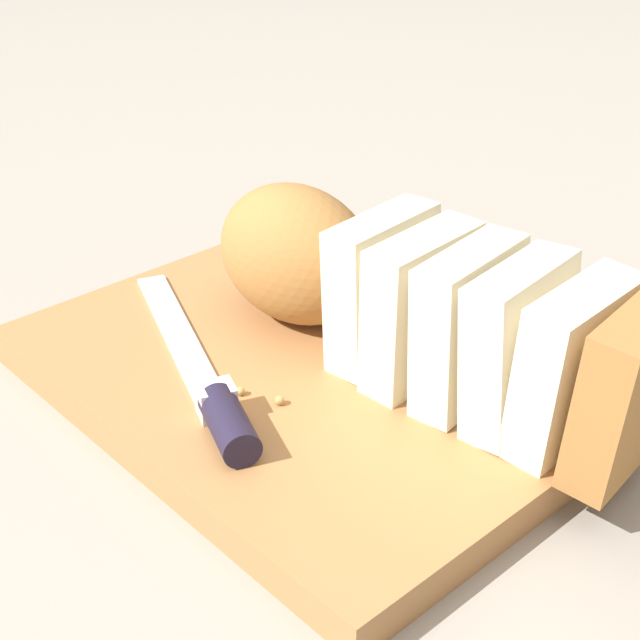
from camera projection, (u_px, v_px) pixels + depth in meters
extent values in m
plane|color=gray|center=(320.00, 386.00, 0.69)|extent=(3.00, 3.00, 0.00)
cube|color=#9E6B3D|center=(320.00, 372.00, 0.68)|extent=(0.39, 0.31, 0.03)
ellipsoid|color=#996633|center=(296.00, 254.00, 0.70)|extent=(0.14, 0.10, 0.10)
cube|color=beige|center=(382.00, 288.00, 0.66)|extent=(0.04, 0.09, 0.10)
cube|color=beige|center=(421.00, 308.00, 0.63)|extent=(0.04, 0.09, 0.10)
cube|color=beige|center=(468.00, 326.00, 0.61)|extent=(0.05, 0.09, 0.10)
cube|color=beige|center=(519.00, 345.00, 0.59)|extent=(0.05, 0.09, 0.11)
cube|color=beige|center=(573.00, 367.00, 0.57)|extent=(0.04, 0.09, 0.10)
cube|color=#996633|center=(628.00, 392.00, 0.55)|extent=(0.05, 0.09, 0.10)
cube|color=silver|center=(180.00, 338.00, 0.70)|extent=(0.19, 0.09, 0.00)
cylinder|color=black|center=(229.00, 425.00, 0.59)|extent=(0.06, 0.04, 0.02)
cube|color=silver|center=(216.00, 401.00, 0.61)|extent=(0.03, 0.03, 0.02)
sphere|color=tan|center=(280.00, 400.00, 0.62)|extent=(0.01, 0.01, 0.01)
sphere|color=tan|center=(359.00, 358.00, 0.67)|extent=(0.01, 0.01, 0.01)
sphere|color=tan|center=(245.00, 394.00, 0.63)|extent=(0.01, 0.01, 0.01)
sphere|color=tan|center=(433.00, 346.00, 0.68)|extent=(0.01, 0.01, 0.01)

